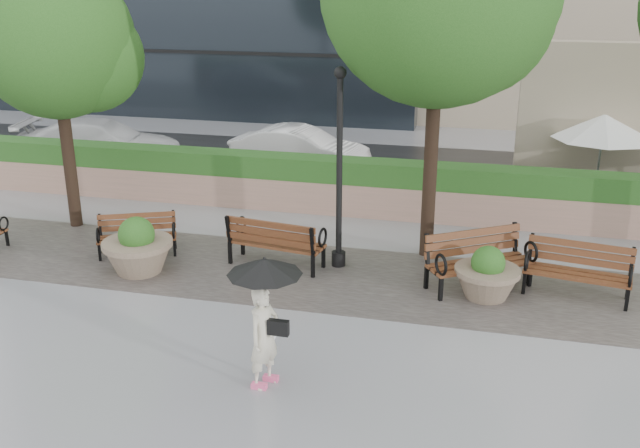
% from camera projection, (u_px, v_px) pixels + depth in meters
% --- Properties ---
extents(ground, '(100.00, 100.00, 0.00)m').
position_uv_depth(ground, '(226.00, 343.00, 11.45)').
color(ground, gray).
rests_on(ground, ground).
extents(cobble_strip, '(28.00, 3.20, 0.01)m').
position_uv_depth(cobble_strip, '(280.00, 271.00, 14.20)').
color(cobble_strip, '#383330').
rests_on(cobble_strip, ground).
extents(hedge_wall, '(24.00, 0.80, 1.35)m').
position_uv_depth(hedge_wall, '(327.00, 185.00, 17.64)').
color(hedge_wall, '#A67B6B').
rests_on(hedge_wall, ground).
extents(asphalt_street, '(40.00, 7.00, 0.00)m').
position_uv_depth(asphalt_street, '(357.00, 170.00, 21.52)').
color(asphalt_street, black).
rests_on(asphalt_street, ground).
extents(bench_1, '(1.71, 1.22, 0.86)m').
position_uv_depth(bench_1, '(138.00, 243.00, 14.97)').
color(bench_1, brown).
rests_on(bench_1, ground).
extents(bench_2, '(2.03, 1.06, 1.04)m').
position_uv_depth(bench_2, '(276.00, 252.00, 14.38)').
color(bench_2, brown).
rests_on(bench_2, ground).
extents(bench_3, '(2.10, 1.76, 1.07)m').
position_uv_depth(bench_3, '(478.00, 272.00, 13.39)').
color(bench_3, brown).
rests_on(bench_3, ground).
extents(bench_4, '(1.95, 1.04, 1.00)m').
position_uv_depth(bench_4, '(576.00, 282.00, 13.01)').
color(bench_4, brown).
rests_on(bench_4, ground).
extents(planter_left, '(1.37, 1.37, 1.15)m').
position_uv_depth(planter_left, '(138.00, 251.00, 14.03)').
color(planter_left, '#7F6B56').
rests_on(planter_left, ground).
extents(planter_right, '(1.19, 1.19, 1.00)m').
position_uv_depth(planter_right, '(487.00, 278.00, 12.95)').
color(planter_right, '#7F6B56').
rests_on(planter_right, ground).
extents(lamppost, '(0.28, 0.28, 4.00)m').
position_uv_depth(lamppost, '(339.00, 183.00, 13.91)').
color(lamppost, black).
rests_on(lamppost, ground).
extents(tree_0, '(3.52, 3.43, 5.98)m').
position_uv_depth(tree_0, '(63.00, 45.00, 15.46)').
color(tree_0, black).
rests_on(tree_0, ground).
extents(patio_umb_white, '(2.50, 2.50, 2.30)m').
position_uv_depth(patio_umb_white, '(603.00, 127.00, 17.73)').
color(patio_umb_white, black).
rests_on(patio_umb_white, ground).
extents(car_left, '(5.23, 2.97, 1.43)m').
position_uv_depth(car_left, '(102.00, 143.00, 21.71)').
color(car_left, silver).
rests_on(car_left, ground).
extents(car_right, '(4.23, 1.85, 1.35)m').
position_uv_depth(car_right, '(300.00, 150.00, 20.99)').
color(car_right, silver).
rests_on(car_right, ground).
extents(pedestrian, '(1.06, 1.06, 1.94)m').
position_uv_depth(pedestrian, '(265.00, 310.00, 9.95)').
color(pedestrian, beige).
rests_on(pedestrian, ground).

